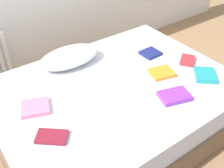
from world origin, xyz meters
TOP-DOWN VIEW (x-y plane):
  - ground_plane at (0.00, 0.00)m, footprint 8.00×8.00m
  - bed at (0.00, 0.00)m, footprint 2.00×1.50m
  - pillow at (-0.15, 0.51)m, footprint 0.58×0.32m
  - textbook_orange at (0.42, -0.11)m, footprint 0.24×0.22m
  - textbook_teal at (0.70, -0.36)m, footprint 0.26×0.27m
  - textbook_maroon at (-0.68, -0.22)m, footprint 0.24×0.23m
  - textbook_red at (0.76, -0.10)m, footprint 0.21×0.20m
  - textbook_pink at (-0.66, 0.11)m, footprint 0.26×0.25m
  - textbook_navy at (0.57, 0.20)m, footprint 0.18×0.17m
  - textbook_purple at (0.28, -0.40)m, footprint 0.27×0.23m

SIDE VIEW (x-z plane):
  - ground_plane at x=0.00m, z-range 0.00..0.00m
  - bed at x=0.00m, z-range 0.00..0.50m
  - textbook_maroon at x=-0.68m, z-range 0.50..0.53m
  - textbook_navy at x=0.57m, z-range 0.50..0.53m
  - textbook_orange at x=0.42m, z-range 0.50..0.53m
  - textbook_pink at x=-0.66m, z-range 0.50..0.53m
  - textbook_red at x=0.76m, z-range 0.50..0.54m
  - textbook_purple at x=0.28m, z-range 0.50..0.54m
  - textbook_teal at x=0.70m, z-range 0.50..0.54m
  - pillow at x=-0.15m, z-range 0.50..0.64m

